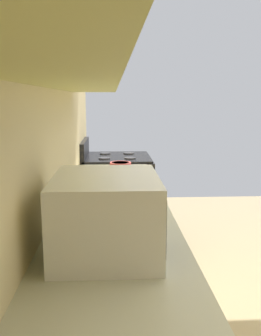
{
  "coord_description": "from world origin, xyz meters",
  "views": [
    {
      "loc": [
        -1.93,
        1.31,
        1.47
      ],
      "look_at": [
        -0.7,
        1.25,
        1.24
      ],
      "focal_mm": 39.54,
      "sensor_mm": 36.0,
      "label": 1
    }
  ],
  "objects": [
    {
      "name": "counter_run",
      "position": [
        -0.42,
        1.32,
        0.45
      ],
      "size": [
        3.5,
        0.61,
        0.9
      ],
      "color": "#E2D279",
      "rests_on": "ground_plane"
    },
    {
      "name": "microwave",
      "position": [
        -0.58,
        1.34,
        1.04
      ],
      "size": [
        0.47,
        0.4,
        0.3
      ],
      "color": "white",
      "rests_on": "counter_run"
    },
    {
      "name": "wall_back",
      "position": [
        0.0,
        1.67,
        1.35
      ],
      "size": [
        4.47,
        0.12,
        2.69
      ],
      "primitive_type": "cube",
      "color": "beige",
      "rests_on": "ground_plane"
    },
    {
      "name": "bowl",
      "position": [
        1.06,
        1.25,
        0.93
      ],
      "size": [
        0.17,
        0.17,
        0.07
      ],
      "color": "#D84C47",
      "rests_on": "counter_run"
    },
    {
      "name": "oven_range",
      "position": [
        1.69,
        1.27,
        0.46
      ],
      "size": [
        0.71,
        0.69,
        1.08
      ],
      "color": "black",
      "rests_on": "ground_plane"
    }
  ]
}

